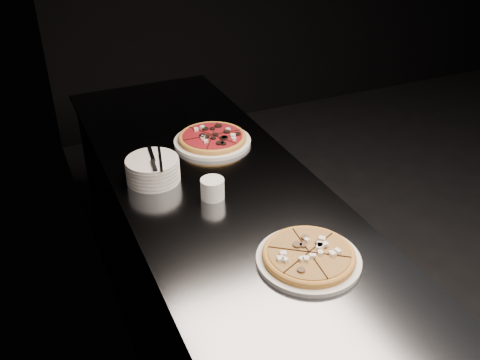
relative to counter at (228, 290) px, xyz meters
name	(u,v)px	position (x,y,z in m)	size (l,w,h in m)	color
wall_left	(110,87)	(-0.37, 0.00, 0.94)	(0.02, 5.00, 2.80)	black
counter	(228,290)	(0.00, 0.00, 0.00)	(0.74, 2.44, 0.92)	slate
pizza_mushroom	(309,256)	(0.08, -0.44, 0.48)	(0.38, 0.38, 0.04)	white
pizza_tomato	(212,139)	(0.11, 0.41, 0.48)	(0.33, 0.33, 0.04)	white
plate_stack	(153,170)	(-0.21, 0.22, 0.50)	(0.20, 0.20, 0.09)	white
cutlery	(155,160)	(-0.20, 0.20, 0.55)	(0.10, 0.21, 0.01)	silver
ramekin	(212,188)	(-0.05, 0.01, 0.50)	(0.09, 0.09, 0.08)	white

